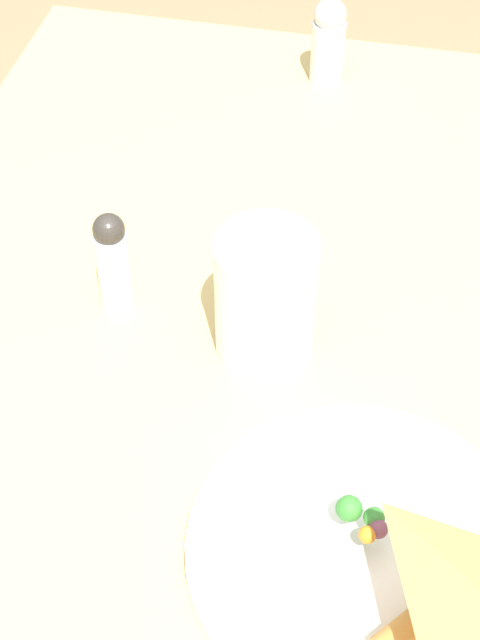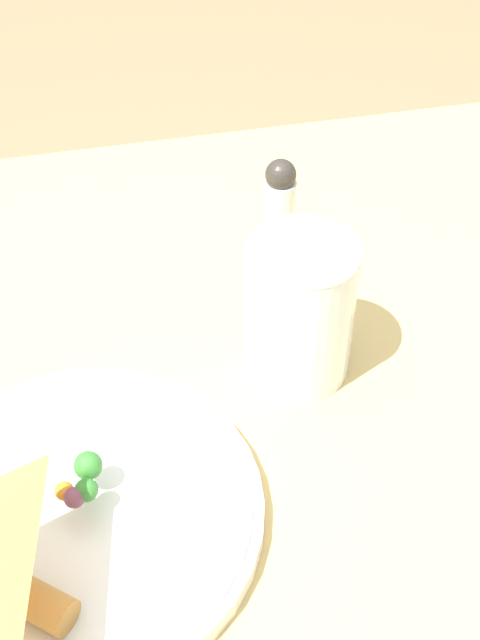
{
  "view_description": "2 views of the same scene",
  "coord_description": "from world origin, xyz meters",
  "px_view_note": "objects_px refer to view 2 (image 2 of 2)",
  "views": [
    {
      "loc": [
        0.45,
        0.05,
        1.37
      ],
      "look_at": [
        -0.08,
        -0.06,
        0.79
      ],
      "focal_mm": 55.0,
      "sensor_mm": 36.0,
      "label": 1
    },
    {
      "loc": [
        0.03,
        0.39,
        1.2
      ],
      "look_at": [
        -0.06,
        -0.03,
        0.8
      ],
      "focal_mm": 45.0,
      "sensor_mm": 36.0,
      "label": 2
    }
  ],
  "objects_px": {
    "dining_table": "(177,501)",
    "pepper_shaker": "(279,211)",
    "plate_pizza": "(73,513)",
    "milk_glass": "(299,314)"
  },
  "relations": [
    {
      "from": "dining_table",
      "to": "plate_pizza",
      "type": "xyz_separation_m",
      "value": [
        0.08,
        0.06,
        0.11
      ]
    },
    {
      "from": "dining_table",
      "to": "plate_pizza",
      "type": "bearing_deg",
      "value": 39.91
    },
    {
      "from": "dining_table",
      "to": "pepper_shaker",
      "type": "xyz_separation_m",
      "value": [
        -0.13,
        -0.19,
        0.15
      ]
    },
    {
      "from": "plate_pizza",
      "to": "pepper_shaker",
      "type": "relative_size",
      "value": 2.41
    },
    {
      "from": "milk_glass",
      "to": "plate_pizza",
      "type": "bearing_deg",
      "value": 30.57
    },
    {
      "from": "plate_pizza",
      "to": "milk_glass",
      "type": "distance_m",
      "value": 0.23
    },
    {
      "from": "pepper_shaker",
      "to": "milk_glass",
      "type": "bearing_deg",
      "value": 81.27
    },
    {
      "from": "milk_glass",
      "to": "pepper_shaker",
      "type": "xyz_separation_m",
      "value": [
        -0.02,
        -0.14,
        -0.0
      ]
    },
    {
      "from": "milk_glass",
      "to": "pepper_shaker",
      "type": "height_order",
      "value": "milk_glass"
    },
    {
      "from": "dining_table",
      "to": "milk_glass",
      "type": "xyz_separation_m",
      "value": [
        -0.11,
        -0.05,
        0.15
      ]
    }
  ]
}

